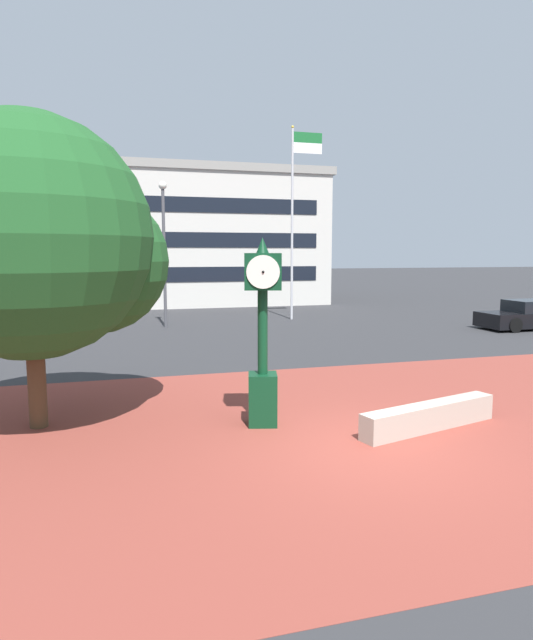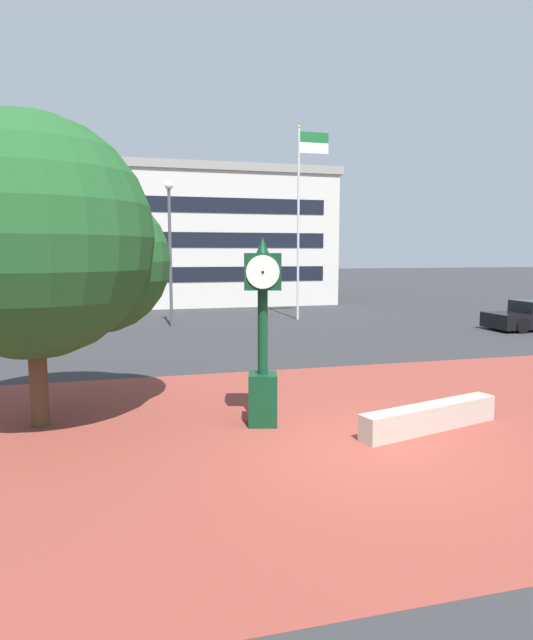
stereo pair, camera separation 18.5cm
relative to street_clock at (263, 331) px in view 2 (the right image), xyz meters
The scene contains 8 objects.
ground_plane 2.96m from the street_clock, 50.85° to the right, with size 200.00×200.00×0.00m, color #2D2D30.
plaza_brick_paving 2.42m from the street_clock, 19.77° to the right, with size 44.00×10.51×0.01m, color brown.
planter_wall 3.60m from the street_clock, 20.74° to the right, with size 3.20×0.40×0.50m, color #ADA393.
street_clock is the anchor object (origin of this frame).
plaza_tree 4.48m from the street_clock, 163.32° to the left, with size 4.94×4.60×5.95m.
flagpole_primary 17.57m from the street_clock, 69.20° to the left, with size 1.61×0.14×9.53m.
civic_building 28.95m from the street_clock, 89.87° to the left, with size 21.96×12.61×8.76m.
street_lamp_post 14.88m from the street_clock, 92.03° to the left, with size 0.36×0.36×6.49m.
Camera 2 is at (-4.01, -8.27, 3.37)m, focal length 30.46 mm.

